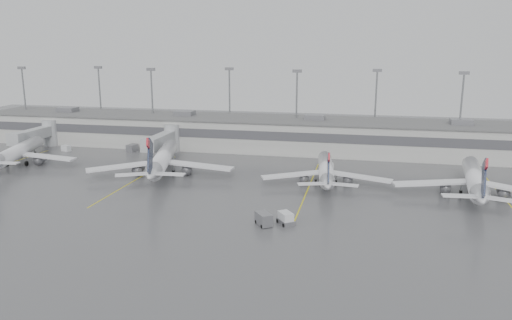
% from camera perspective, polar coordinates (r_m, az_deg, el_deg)
% --- Properties ---
extents(ground, '(260.00, 260.00, 0.00)m').
position_cam_1_polar(ground, '(78.01, -9.08, -7.25)').
color(ground, '#545457').
rests_on(ground, ground).
extents(terminal, '(152.00, 17.00, 9.45)m').
position_cam_1_polar(terminal, '(130.80, 0.12, 3.11)').
color(terminal, '#A9A9A4').
rests_on(terminal, ground).
extents(light_masts, '(142.40, 8.00, 20.60)m').
position_cam_1_polar(light_masts, '(135.27, 0.65, 6.80)').
color(light_masts, gray).
rests_on(light_masts, ground).
extents(jet_bridge_left, '(4.00, 17.20, 7.00)m').
position_cam_1_polar(jet_bridge_left, '(142.53, -23.41, 2.73)').
color(jet_bridge_left, '#A3A5A8').
rests_on(jet_bridge_left, ground).
extents(jet_bridge_right, '(4.00, 17.20, 7.00)m').
position_cam_1_polar(jet_bridge_right, '(125.43, -10.29, 2.32)').
color(jet_bridge_right, '#A3A5A8').
rests_on(jet_bridge_right, ground).
extents(stand_markings, '(105.25, 40.00, 0.01)m').
position_cam_1_polar(stand_markings, '(99.59, -4.06, -2.60)').
color(stand_markings, yellow).
rests_on(stand_markings, ground).
extents(jet_far_left, '(26.84, 30.52, 10.13)m').
position_cam_1_polar(jet_far_left, '(124.90, -25.70, 0.84)').
color(jet_far_left, white).
rests_on(jet_far_left, ground).
extents(jet_mid_left, '(29.34, 33.32, 11.00)m').
position_cam_1_polar(jet_mid_left, '(105.73, -10.71, 0.04)').
color(jet_mid_left, white).
rests_on(jet_mid_left, ground).
extents(jet_mid_right, '(25.17, 28.34, 9.18)m').
position_cam_1_polar(jet_mid_right, '(98.52, 8.01, -1.15)').
color(jet_mid_right, white).
rests_on(jet_mid_right, ground).
extents(jet_far_right, '(28.44, 32.04, 10.38)m').
position_cam_1_polar(jet_far_right, '(97.66, 23.76, -2.06)').
color(jet_far_right, white).
rests_on(jet_far_right, ground).
extents(baggage_tug, '(3.21, 3.47, 1.91)m').
position_cam_1_polar(baggage_tug, '(76.93, 3.41, -6.81)').
color(baggage_tug, silver).
rests_on(baggage_tug, ground).
extents(baggage_cart, '(3.19, 3.48, 1.95)m').
position_cam_1_polar(baggage_cart, '(76.25, 0.88, -6.75)').
color(baggage_cart, slate).
rests_on(baggage_cart, ground).
extents(gse_uld_a, '(2.41, 1.90, 1.50)m').
position_cam_1_polar(gse_uld_a, '(137.39, -20.88, 1.27)').
color(gse_uld_a, silver).
rests_on(gse_uld_a, ground).
extents(gse_uld_b, '(2.68, 2.26, 1.61)m').
position_cam_1_polar(gse_uld_b, '(121.56, -9.86, 0.52)').
color(gse_uld_b, silver).
rests_on(gse_uld_b, ground).
extents(gse_uld_c, '(2.77, 2.10, 1.77)m').
position_cam_1_polar(gse_uld_c, '(109.13, 8.16, -0.82)').
color(gse_uld_c, silver).
rests_on(gse_uld_c, ground).
extents(gse_loader, '(2.29, 3.21, 1.85)m').
position_cam_1_polar(gse_loader, '(131.70, -13.96, 1.35)').
color(gse_loader, slate).
rests_on(gse_loader, ground).
extents(cone_a, '(0.42, 0.42, 0.66)m').
position_cam_1_polar(cone_a, '(132.99, -27.01, 0.14)').
color(cone_a, red).
rests_on(cone_a, ground).
extents(cone_b, '(0.41, 0.41, 0.65)m').
position_cam_1_polar(cone_b, '(114.56, -13.10, -0.65)').
color(cone_b, red).
rests_on(cone_b, ground).
extents(cone_c, '(0.48, 0.48, 0.76)m').
position_cam_1_polar(cone_c, '(104.02, 2.59, -1.68)').
color(cone_c, red).
rests_on(cone_c, ground).
extents(cone_d, '(0.38, 0.38, 0.61)m').
position_cam_1_polar(cone_d, '(114.10, 24.53, -1.58)').
color(cone_d, red).
rests_on(cone_d, ground).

